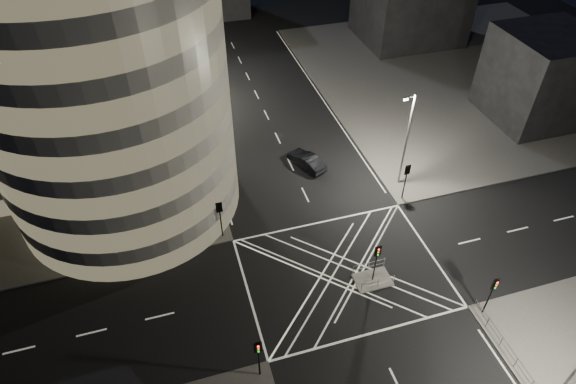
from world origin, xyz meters
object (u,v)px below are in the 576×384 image
object	(u,v)px
traffic_signal_fl	(220,213)
traffic_signal_nl	(258,353)
street_lamp_left_far	(175,64)
street_lamp_right_far	(406,138)
traffic_signal_island	(377,257)
sedan	(307,161)
street_lamp_left_near	(199,155)
central_island	(372,280)
traffic_signal_nr	(493,290)
traffic_signal_fr	(406,176)

from	to	relation	value
traffic_signal_fl	traffic_signal_nl	bearing A→B (deg)	-90.00
traffic_signal_fl	street_lamp_left_far	bearing A→B (deg)	91.57
street_lamp_left_far	street_lamp_right_far	world-z (taller)	same
traffic_signal_island	sedan	world-z (taller)	traffic_signal_island
traffic_signal_nl	sedan	distance (m)	23.50
traffic_signal_nl	street_lamp_left_near	size ratio (longest dim) A/B	0.40
traffic_signal_island	street_lamp_right_far	xyz separation A→B (m)	(7.44, 10.50, 2.63)
traffic_signal_nl	street_lamp_right_far	size ratio (longest dim) A/B	0.40
traffic_signal_nl	street_lamp_right_far	world-z (taller)	street_lamp_right_far
central_island	traffic_signal_island	size ratio (longest dim) A/B	0.75
traffic_signal_fl	street_lamp_left_near	world-z (taller)	street_lamp_left_near
traffic_signal_nl	street_lamp_left_far	distance (m)	36.90
traffic_signal_nl	traffic_signal_nr	bearing A→B (deg)	0.00
street_lamp_left_far	street_lamp_right_far	xyz separation A→B (m)	(18.87, -21.00, 0.00)
central_island	traffic_signal_fl	distance (m)	13.91
street_lamp_right_far	central_island	bearing A→B (deg)	-125.30
street_lamp_left_far	sedan	size ratio (longest dim) A/B	2.17
street_lamp_left_near	street_lamp_right_far	world-z (taller)	same
traffic_signal_fl	traffic_signal_island	xyz separation A→B (m)	(10.80, -8.30, 0.00)
central_island	traffic_signal_fr	distance (m)	11.10
traffic_signal_nl	street_lamp_left_far	bearing A→B (deg)	90.99
central_island	street_lamp_left_far	size ratio (longest dim) A/B	0.30
traffic_signal_fr	sedan	distance (m)	10.63
traffic_signal_fl	street_lamp_right_far	distance (m)	18.55
traffic_signal_fr	street_lamp_left_near	world-z (taller)	street_lamp_left_near
traffic_signal_nl	traffic_signal_fr	bearing A→B (deg)	37.69
central_island	street_lamp_left_far	world-z (taller)	street_lamp_left_far
central_island	street_lamp_left_far	distance (m)	33.95
traffic_signal_nl	sedan	size ratio (longest dim) A/B	0.87
street_lamp_right_far	street_lamp_left_far	bearing A→B (deg)	131.94
traffic_signal_island	street_lamp_left_near	distance (m)	17.89
street_lamp_right_far	traffic_signal_fr	bearing A→B (deg)	-106.11
traffic_signal_nr	traffic_signal_fl	bearing A→B (deg)	142.31
street_lamp_left_near	traffic_signal_fl	bearing A→B (deg)	-83.03
traffic_signal_fr	traffic_signal_island	distance (m)	10.73
traffic_signal_nr	street_lamp_left_near	world-z (taller)	street_lamp_left_near
traffic_signal_nl	traffic_signal_fr	world-z (taller)	same
traffic_signal_island	street_lamp_right_far	size ratio (longest dim) A/B	0.40
street_lamp_left_near	sedan	bearing A→B (deg)	11.46
central_island	traffic_signal_nr	distance (m)	9.08
traffic_signal_island	street_lamp_left_near	xyz separation A→B (m)	(-11.44, 13.50, 2.63)
sedan	street_lamp_left_far	bearing A→B (deg)	-79.42
traffic_signal_fr	traffic_signal_fl	bearing A→B (deg)	180.00
sedan	traffic_signal_nr	bearing A→B (deg)	85.01
traffic_signal_island	central_island	bearing A→B (deg)	0.00
traffic_signal_fl	traffic_signal_nl	world-z (taller)	same
traffic_signal_island	street_lamp_left_far	world-z (taller)	street_lamp_left_far
central_island	traffic_signal_fl	size ratio (longest dim) A/B	0.75
traffic_signal_fr	traffic_signal_nr	world-z (taller)	same
traffic_signal_nl	street_lamp_left_far	size ratio (longest dim) A/B	0.40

